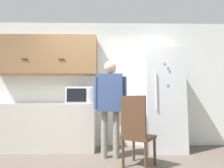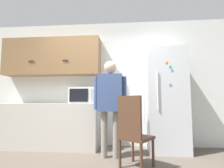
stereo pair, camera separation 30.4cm
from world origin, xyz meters
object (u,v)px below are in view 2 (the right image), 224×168
object	(u,v)px
microwave	(84,96)
refrigerator	(165,99)
person	(110,98)
chair	(133,130)

from	to	relation	value
microwave	refrigerator	xyz separation A→B (m)	(1.62, -0.04, -0.08)
person	refrigerator	xyz separation A→B (m)	(1.03, 0.47, -0.02)
microwave	person	distance (m)	0.78
chair	microwave	bearing A→B (deg)	-10.89
microwave	refrigerator	bearing A→B (deg)	-1.32
microwave	refrigerator	distance (m)	1.63
chair	refrigerator	bearing A→B (deg)	-91.74
chair	person	bearing A→B (deg)	-16.59
microwave	refrigerator	world-z (taller)	refrigerator
microwave	chair	distance (m)	1.45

